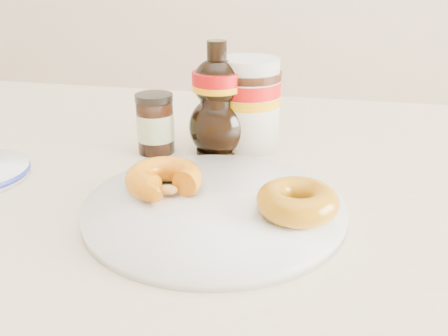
% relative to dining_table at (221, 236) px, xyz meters
% --- Properties ---
extents(dining_table, '(1.40, 0.90, 0.75)m').
position_rel_dining_table_xyz_m(dining_table, '(0.00, 0.00, 0.00)').
color(dining_table, beige).
rests_on(dining_table, ground).
extents(plate, '(0.29, 0.29, 0.01)m').
position_rel_dining_table_xyz_m(plate, '(0.01, -0.09, 0.09)').
color(plate, white).
rests_on(plate, dining_table).
extents(donut_bitten, '(0.11, 0.11, 0.03)m').
position_rel_dining_table_xyz_m(donut_bitten, '(-0.05, -0.07, 0.11)').
color(donut_bitten, '#C8730B').
rests_on(donut_bitten, plate).
extents(donut_whole, '(0.11, 0.11, 0.03)m').
position_rel_dining_table_xyz_m(donut_whole, '(0.11, -0.10, 0.11)').
color(donut_whole, '#9E670A').
rests_on(donut_whole, plate).
extents(nutella_jar, '(0.10, 0.10, 0.13)m').
position_rel_dining_table_xyz_m(nutella_jar, '(0.01, 0.13, 0.16)').
color(nutella_jar, white).
rests_on(nutella_jar, dining_table).
extents(syrup_bottle, '(0.09, 0.08, 0.16)m').
position_rel_dining_table_xyz_m(syrup_bottle, '(-0.03, 0.10, 0.16)').
color(syrup_bottle, black).
rests_on(syrup_bottle, dining_table).
extents(dark_jar, '(0.05, 0.05, 0.09)m').
position_rel_dining_table_xyz_m(dark_jar, '(-0.12, 0.08, 0.13)').
color(dark_jar, black).
rests_on(dark_jar, dining_table).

